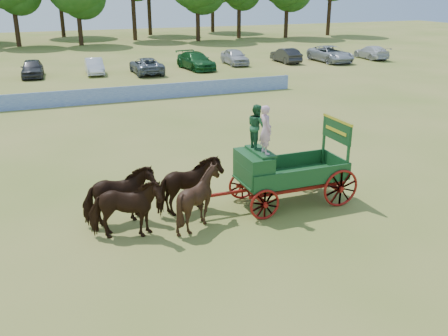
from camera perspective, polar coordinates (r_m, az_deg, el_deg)
ground at (r=18.85m, az=1.03°, el=-3.31°), size 160.00×160.00×0.00m
horse_lead_left at (r=15.77m, az=-11.20°, el=-4.66°), size 2.51×1.59×1.96m
horse_lead_right at (r=16.77m, az=-11.91°, el=-3.18°), size 2.41×1.25×1.96m
horse_wheel_left at (r=16.30m, az=-2.89°, el=-3.44°), size 1.96×1.78×1.97m
horse_wheel_right at (r=17.26m, az=-4.06°, el=-2.09°), size 2.51×1.57×1.96m
farm_dray at (r=17.61m, az=5.61°, el=0.67°), size 6.00×2.00×3.81m
sponsor_banner at (r=35.14m, az=-11.90°, el=8.23°), size 26.00×0.08×1.05m
parked_cars at (r=47.22m, az=-10.39°, el=11.57°), size 56.77×7.24×1.64m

